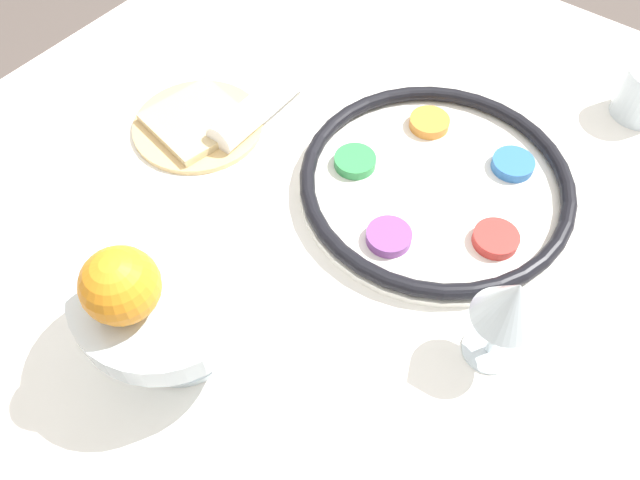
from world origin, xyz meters
name	(u,v)px	position (x,y,z in m)	size (l,w,h in m)	color
ground_plane	(330,391)	(0.00, 0.00, 0.00)	(8.00, 8.00, 0.00)	#564C47
dining_table	(333,313)	(0.00, 0.00, 0.37)	(1.12, 1.06, 0.74)	white
seder_plate	(436,183)	(-0.06, 0.11, 0.76)	(0.36, 0.36, 0.03)	white
wine_glass	(511,304)	(0.10, 0.28, 0.85)	(0.07, 0.07, 0.14)	silver
fruit_stand	(169,298)	(0.30, 0.01, 0.83)	(0.19, 0.19, 0.12)	silver
orange_fruit	(124,288)	(0.33, 0.00, 0.90)	(0.07, 0.07, 0.07)	orange
bread_plate	(198,123)	(0.04, -0.22, 0.75)	(0.19, 0.19, 0.02)	tan
napkin_roll	(258,108)	(-0.02, -0.16, 0.76)	(0.17, 0.04, 0.04)	white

